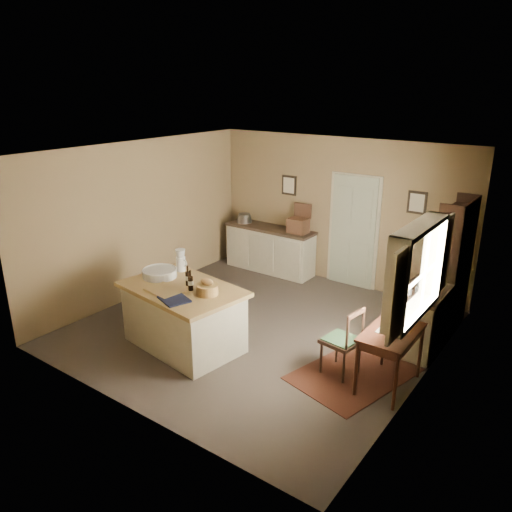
{
  "coord_description": "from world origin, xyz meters",
  "views": [
    {
      "loc": [
        4.02,
        -5.62,
        3.61
      ],
      "look_at": [
        -0.1,
        0.07,
        1.15
      ],
      "focal_mm": 35.0,
      "sensor_mm": 36.0,
      "label": 1
    }
  ],
  "objects_px": {
    "work_island": "(183,315)",
    "shelving_unit": "(455,266)",
    "right_cabinet": "(422,318)",
    "sideboard": "(270,248)",
    "writing_desk": "(391,338)",
    "desk_chair": "(341,341)"
  },
  "relations": [
    {
      "from": "work_island",
      "to": "shelving_unit",
      "type": "height_order",
      "value": "shelving_unit"
    },
    {
      "from": "work_island",
      "to": "right_cabinet",
      "type": "distance_m",
      "value": 3.37
    },
    {
      "from": "sideboard",
      "to": "writing_desk",
      "type": "xyz_separation_m",
      "value": [
        3.48,
        -2.5,
        0.19
      ]
    },
    {
      "from": "sideboard",
      "to": "work_island",
      "type": "bearing_deg",
      "value": -77.53
    },
    {
      "from": "writing_desk",
      "to": "sideboard",
      "type": "bearing_deg",
      "value": 144.35
    },
    {
      "from": "writing_desk",
      "to": "shelving_unit",
      "type": "xyz_separation_m",
      "value": [
        0.15,
        2.05,
        0.34
      ]
    },
    {
      "from": "desk_chair",
      "to": "sideboard",
      "type": "bearing_deg",
      "value": 146.07
    },
    {
      "from": "sideboard",
      "to": "desk_chair",
      "type": "distance_m",
      "value": 3.85
    },
    {
      "from": "right_cabinet",
      "to": "shelving_unit",
      "type": "distance_m",
      "value": 1.04
    },
    {
      "from": "work_island",
      "to": "writing_desk",
      "type": "distance_m",
      "value": 2.87
    },
    {
      "from": "writing_desk",
      "to": "right_cabinet",
      "type": "bearing_deg",
      "value": 90.01
    },
    {
      "from": "work_island",
      "to": "writing_desk",
      "type": "relative_size",
      "value": 1.99
    },
    {
      "from": "work_island",
      "to": "desk_chair",
      "type": "distance_m",
      "value": 2.24
    },
    {
      "from": "shelving_unit",
      "to": "right_cabinet",
      "type": "bearing_deg",
      "value": -100.04
    },
    {
      "from": "sideboard",
      "to": "desk_chair",
      "type": "bearing_deg",
      "value": -41.98
    },
    {
      "from": "work_island",
      "to": "desk_chair",
      "type": "height_order",
      "value": "work_island"
    },
    {
      "from": "writing_desk",
      "to": "desk_chair",
      "type": "height_order",
      "value": "desk_chair"
    },
    {
      "from": "sideboard",
      "to": "writing_desk",
      "type": "distance_m",
      "value": 4.29
    },
    {
      "from": "right_cabinet",
      "to": "shelving_unit",
      "type": "xyz_separation_m",
      "value": [
        0.15,
        0.87,
        0.56
      ]
    },
    {
      "from": "right_cabinet",
      "to": "shelving_unit",
      "type": "bearing_deg",
      "value": 79.96
    },
    {
      "from": "work_island",
      "to": "right_cabinet",
      "type": "relative_size",
      "value": 1.78
    },
    {
      "from": "work_island",
      "to": "writing_desk",
      "type": "xyz_separation_m",
      "value": [
        2.77,
        0.74,
        0.19
      ]
    }
  ]
}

